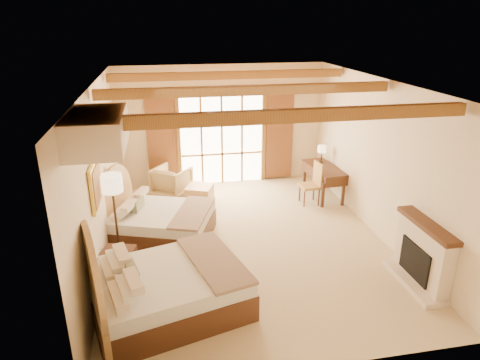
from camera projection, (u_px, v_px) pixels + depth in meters
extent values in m
plane|color=#CFB788|center=(247.00, 241.00, 8.79)|extent=(7.00, 7.00, 0.00)
plane|color=beige|center=(221.00, 126.00, 11.44)|extent=(5.50, 0.00, 5.50)
plane|color=beige|center=(99.00, 177.00, 7.75)|extent=(0.00, 7.00, 7.00)
plane|color=beige|center=(380.00, 160.00, 8.70)|extent=(0.00, 7.00, 7.00)
plane|color=#B36D3D|center=(248.00, 84.00, 7.65)|extent=(7.00, 7.00, 0.00)
cube|color=white|center=(222.00, 139.00, 11.53)|extent=(2.20, 0.02, 2.50)
cube|color=brown|center=(162.00, 142.00, 11.22)|extent=(0.75, 0.06, 2.40)
cube|color=brown|center=(279.00, 136.00, 11.78)|extent=(0.75, 0.06, 2.40)
cube|color=beige|center=(423.00, 255.00, 7.22)|extent=(0.25, 1.30, 1.10)
cube|color=black|center=(418.00, 261.00, 7.24)|extent=(0.18, 0.80, 0.60)
cube|color=beige|center=(414.00, 281.00, 7.38)|extent=(0.45, 1.40, 0.10)
cube|color=#4A2518|center=(428.00, 225.00, 7.01)|extent=(0.30, 1.40, 0.08)
cube|color=gold|center=(96.00, 184.00, 7.01)|extent=(0.05, 0.95, 0.75)
cube|color=#C97F3C|center=(97.00, 184.00, 7.02)|extent=(0.02, 0.82, 0.62)
cube|color=beige|center=(97.00, 130.00, 5.49)|extent=(0.70, 1.40, 0.45)
cube|color=#4A2518|center=(169.00, 298.00, 6.65)|extent=(2.64, 2.25, 0.44)
cube|color=silver|center=(168.00, 279.00, 6.53)|extent=(2.59, 2.21, 0.24)
cube|color=#98735C|center=(218.00, 267.00, 6.62)|extent=(1.12, 1.87, 0.06)
cube|color=gray|center=(131.00, 268.00, 6.35)|extent=(0.25, 0.48, 0.27)
cube|color=#4A2518|center=(161.00, 229.00, 8.88)|extent=(2.40, 2.10, 0.39)
cube|color=silver|center=(160.00, 216.00, 8.78)|extent=(2.35, 2.06, 0.22)
cube|color=#98735C|center=(193.00, 208.00, 8.85)|extent=(1.09, 1.66, 0.05)
cube|color=gray|center=(136.00, 207.00, 8.61)|extent=(0.25, 0.43, 0.24)
cube|color=#4A2518|center=(119.00, 268.00, 7.27)|extent=(0.65, 0.65, 0.64)
cylinder|color=#332114|center=(121.00, 263.00, 7.99)|extent=(0.25, 0.25, 0.03)
cylinder|color=#332114|center=(117.00, 226.00, 7.72)|extent=(0.04, 0.04, 1.51)
cylinder|color=#FFEBBA|center=(112.00, 183.00, 7.42)|extent=(0.37, 0.37, 0.31)
imported|color=tan|center=(172.00, 181.00, 10.92)|extent=(1.16, 1.16, 0.77)
cube|color=tan|center=(200.00, 194.00, 10.56)|extent=(0.78, 0.78, 0.44)
cube|color=#4A2518|center=(324.00, 168.00, 10.78)|extent=(0.74, 1.50, 0.05)
cube|color=#4A2518|center=(324.00, 173.00, 10.82)|extent=(0.71, 1.45, 0.23)
cube|color=#A17132|center=(310.00, 186.00, 10.43)|extent=(0.49, 0.49, 0.06)
cube|color=#A17132|center=(318.00, 174.00, 10.36)|extent=(0.09, 0.46, 0.56)
cylinder|color=#332114|center=(321.00, 161.00, 11.14)|extent=(0.13, 0.13, 0.02)
cylinder|color=#332114|center=(321.00, 156.00, 11.09)|extent=(0.03, 0.03, 0.31)
cylinder|color=#FFEBBA|center=(322.00, 149.00, 11.02)|extent=(0.22, 0.22, 0.17)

